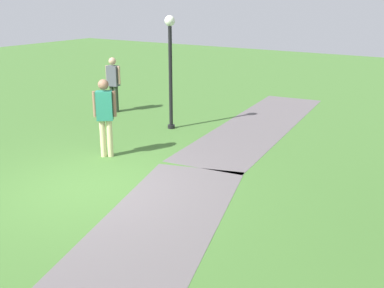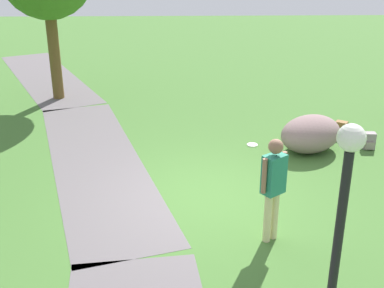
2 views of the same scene
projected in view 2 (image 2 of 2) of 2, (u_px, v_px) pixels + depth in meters
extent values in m
plane|color=#426F2F|center=(204.00, 196.00, 9.87)|extent=(48.00, 48.00, 0.00)
cube|color=#60595C|center=(96.00, 160.00, 11.45)|extent=(8.21, 4.16, 0.01)
cube|color=#60595C|center=(46.00, 77.00, 18.23)|extent=(8.03, 5.23, 0.01)
cylinder|color=brown|center=(54.00, 53.00, 15.32)|extent=(0.34, 0.34, 2.82)
cylinder|color=black|center=(334.00, 271.00, 5.39)|extent=(0.10, 0.10, 2.80)
sphere|color=white|center=(351.00, 138.00, 4.80)|extent=(0.28, 0.28, 0.28)
ellipsoid|color=gray|center=(311.00, 134.00, 11.80)|extent=(1.80, 1.94, 0.86)
cylinder|color=beige|center=(274.00, 215.00, 8.36)|extent=(0.13, 0.13, 0.88)
cylinder|color=beige|center=(268.00, 218.00, 8.27)|extent=(0.13, 0.13, 0.88)
cube|color=#267D63|center=(274.00, 174.00, 8.02)|extent=(0.41, 0.43, 0.66)
cylinder|color=#8C644D|center=(284.00, 169.00, 8.13)|extent=(0.08, 0.08, 0.59)
cylinder|color=#8C644D|center=(264.00, 176.00, 7.88)|extent=(0.08, 0.08, 0.59)
sphere|color=#8C644D|center=(276.00, 147.00, 7.83)|extent=(0.24, 0.24, 0.24)
cube|color=brown|center=(341.00, 129.00, 12.74)|extent=(0.32, 0.34, 0.40)
cube|color=olive|center=(342.00, 130.00, 12.87)|extent=(0.16, 0.20, 0.18)
cube|color=gray|center=(369.00, 141.00, 12.02)|extent=(0.23, 0.30, 0.40)
cube|color=gray|center=(370.00, 146.00, 11.93)|extent=(0.08, 0.20, 0.18)
cylinder|color=white|center=(252.00, 145.00, 12.27)|extent=(0.26, 0.26, 0.02)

